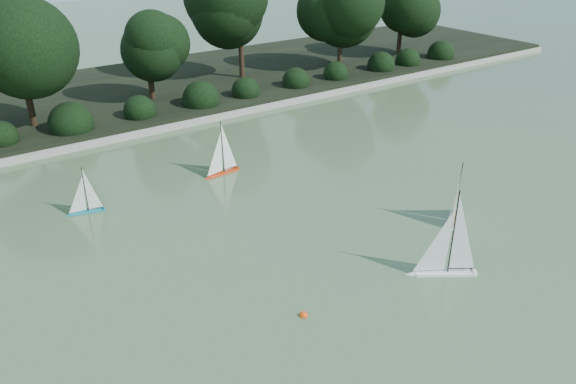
{
  "coord_description": "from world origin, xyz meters",
  "views": [
    {
      "loc": [
        -5.94,
        -6.61,
        6.0
      ],
      "look_at": [
        0.19,
        2.13,
        0.7
      ],
      "focal_mm": 35.0,
      "sensor_mm": 36.0,
      "label": 1
    }
  ],
  "objects_px": {
    "sailboat_white_b": "(454,209)",
    "sailboat_teal": "(83,206)",
    "sailboat_orange": "(220,166)",
    "sailboat_white_a": "(441,261)",
    "race_buoy": "(304,316)"
  },
  "relations": [
    {
      "from": "sailboat_white_b",
      "to": "sailboat_teal",
      "type": "relative_size",
      "value": 1.25
    },
    {
      "from": "race_buoy",
      "to": "sailboat_white_b",
      "type": "bearing_deg",
      "value": 9.61
    },
    {
      "from": "sailboat_teal",
      "to": "race_buoy",
      "type": "xyz_separation_m",
      "value": [
        1.89,
        -5.71,
        -0.19
      ]
    },
    {
      "from": "sailboat_teal",
      "to": "race_buoy",
      "type": "relative_size",
      "value": 7.73
    },
    {
      "from": "sailboat_white_a",
      "to": "sailboat_teal",
      "type": "distance_m",
      "value": 7.75
    },
    {
      "from": "sailboat_white_b",
      "to": "sailboat_teal",
      "type": "xyz_separation_m",
      "value": [
        -6.55,
        4.92,
        -0.04
      ]
    },
    {
      "from": "sailboat_white_a",
      "to": "sailboat_orange",
      "type": "relative_size",
      "value": 1.24
    },
    {
      "from": "sailboat_white_b",
      "to": "sailboat_orange",
      "type": "xyz_separation_m",
      "value": [
        -3.05,
        4.99,
        0.0
      ]
    },
    {
      "from": "race_buoy",
      "to": "sailboat_white_a",
      "type": "bearing_deg",
      "value": -9.71
    },
    {
      "from": "sailboat_white_a",
      "to": "sailboat_white_b",
      "type": "relative_size",
      "value": 1.24
    },
    {
      "from": "sailboat_white_b",
      "to": "sailboat_teal",
      "type": "distance_m",
      "value": 8.19
    },
    {
      "from": "sailboat_white_b",
      "to": "sailboat_orange",
      "type": "relative_size",
      "value": 1.0
    },
    {
      "from": "sailboat_white_a",
      "to": "race_buoy",
      "type": "relative_size",
      "value": 11.98
    },
    {
      "from": "sailboat_white_a",
      "to": "sailboat_orange",
      "type": "xyz_separation_m",
      "value": [
        -1.16,
        6.26,
        -0.06
      ]
    },
    {
      "from": "sailboat_white_a",
      "to": "race_buoy",
      "type": "height_order",
      "value": "sailboat_white_a"
    }
  ]
}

